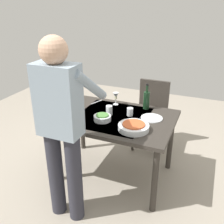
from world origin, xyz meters
TOP-DOWN VIEW (x-y plane):
  - ground_plane at (0.00, 0.00)m, footprint 6.00×6.00m
  - dining_table at (0.00, 0.00)m, footprint 1.32×0.89m
  - chair_near at (-0.23, -0.83)m, footprint 0.40×0.40m
  - person_server at (0.16, 0.71)m, footprint 0.42×0.61m
  - wine_bottle at (-0.28, -0.34)m, footprint 0.07×0.07m
  - wine_glass_left at (0.08, -0.32)m, footprint 0.07×0.07m
  - water_cup_near_left at (-0.17, -0.09)m, footprint 0.07×0.07m
  - water_cup_near_right at (0.05, -0.03)m, footprint 0.07×0.07m
  - water_cup_far_left at (0.54, 0.30)m, footprint 0.07×0.07m
  - serving_bowl_pasta at (-0.31, 0.20)m, footprint 0.30×0.30m
  - side_bowl_salad at (0.05, 0.13)m, footprint 0.18×0.18m
  - dinner_plate_near at (-0.41, -0.11)m, footprint 0.23×0.23m
  - dinner_plate_far at (0.47, 0.12)m, footprint 0.23×0.23m
  - table_fork at (0.33, -0.30)m, footprint 0.08×0.17m

SIDE VIEW (x-z plane):
  - ground_plane at x=0.00m, z-range 0.00..0.00m
  - chair_near at x=-0.23m, z-range 0.07..0.98m
  - dining_table at x=0.00m, z-range 0.29..1.05m
  - table_fork at x=0.33m, z-range 0.76..0.76m
  - dinner_plate_near at x=-0.41m, z-range 0.76..0.77m
  - dinner_plate_far at x=0.47m, z-range 0.76..0.77m
  - serving_bowl_pasta at x=-0.31m, z-range 0.76..0.82m
  - side_bowl_salad at x=0.05m, z-range 0.76..0.82m
  - water_cup_near_left at x=-0.17m, z-range 0.76..0.84m
  - water_cup_far_left at x=0.54m, z-range 0.76..0.85m
  - water_cup_near_right at x=0.05m, z-range 0.76..0.86m
  - wine_glass_left at x=0.08m, z-range 0.79..0.94m
  - wine_bottle at x=-0.28m, z-range 0.72..1.02m
  - person_server at x=0.16m, z-range 0.12..1.81m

